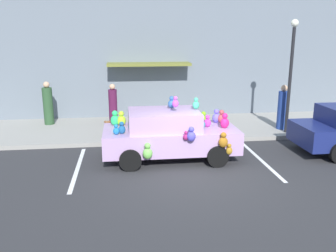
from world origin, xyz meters
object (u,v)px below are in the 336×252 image
object	(u,v)px
plush_covered_car	(169,134)
street_lamp_post	(291,66)
pedestrian_near_shopfront	(48,105)
teddy_bear_on_sidewalk	(108,129)
pedestrian_walking_past	(283,109)
pedestrian_by_lamp	(113,106)

from	to	relation	value
plush_covered_car	street_lamp_post	distance (m)	5.52
plush_covered_car	pedestrian_near_shopfront	xyz separation A→B (m)	(-4.49, 4.45, 0.17)
teddy_bear_on_sidewalk	pedestrian_walking_past	size ratio (longest dim) A/B	0.33
pedestrian_near_shopfront	pedestrian_walking_past	world-z (taller)	pedestrian_near_shopfront
plush_covered_car	pedestrian_by_lamp	world-z (taller)	plush_covered_car
teddy_bear_on_sidewalk	pedestrian_by_lamp	world-z (taller)	pedestrian_by_lamp
plush_covered_car	street_lamp_post	size ratio (longest dim) A/B	0.99
plush_covered_car	pedestrian_near_shopfront	bearing A→B (deg)	135.28
teddy_bear_on_sidewalk	street_lamp_post	bearing A→B (deg)	-2.70
teddy_bear_on_sidewalk	plush_covered_car	bearing A→B (deg)	-49.09
teddy_bear_on_sidewalk	pedestrian_by_lamp	xyz separation A→B (m)	(0.18, 1.78, 0.52)
plush_covered_car	pedestrian_near_shopfront	world-z (taller)	plush_covered_car
plush_covered_car	pedestrian_by_lamp	bearing A→B (deg)	113.98
pedestrian_near_shopfront	street_lamp_post	bearing A→B (deg)	-14.88
street_lamp_post	pedestrian_walking_past	world-z (taller)	street_lamp_post
pedestrian_near_shopfront	pedestrian_walking_past	xyz separation A→B (m)	(9.34, -1.94, -0.01)
plush_covered_car	teddy_bear_on_sidewalk	size ratio (longest dim) A/B	7.08
plush_covered_car	pedestrian_by_lamp	xyz separation A→B (m)	(-1.82, 4.09, 0.13)
teddy_bear_on_sidewalk	pedestrian_near_shopfront	size ratio (longest dim) A/B	0.33
pedestrian_near_shopfront	pedestrian_walking_past	bearing A→B (deg)	-11.74
street_lamp_post	pedestrian_by_lamp	bearing A→B (deg)	162.34
teddy_bear_on_sidewalk	pedestrian_near_shopfront	distance (m)	3.34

